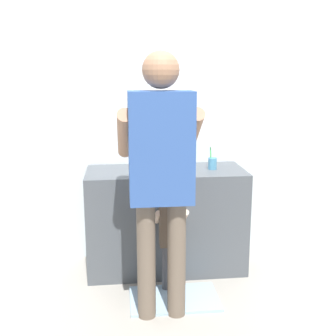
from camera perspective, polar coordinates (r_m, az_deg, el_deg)
name	(u,v)px	position (r m, az deg, el deg)	size (l,w,h in m)	color
ground_plane	(170,283)	(3.44, 0.29, -15.30)	(14.00, 14.00, 0.00)	#9E998E
back_wall	(162,104)	(3.66, -0.84, 8.57)	(4.40, 0.08, 2.70)	silver
vanity_cabinet	(166,220)	(3.54, -0.28, -6.97)	(1.28, 0.54, 0.84)	#4C5156
sink_basin	(166,164)	(3.39, -0.25, 0.57)	(0.36, 0.36, 0.11)	white
faucet	(163,156)	(3.60, -0.63, 1.67)	(0.18, 0.14, 0.18)	#B7BABF
toothbrush_cup	(212,163)	(3.46, 6.00, 0.65)	(0.07, 0.07, 0.21)	#4C8EB2
bath_mat	(174,299)	(3.21, 0.84, -17.22)	(0.64, 0.40, 0.02)	#99B7CC
child_toddler	(172,231)	(3.14, 0.53, -8.45)	(0.25, 0.25, 0.80)	#47474C
adult_parent	(161,164)	(2.67, -0.96, 0.50)	(0.54, 0.57, 1.75)	#6B5B4C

